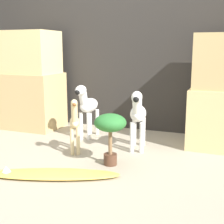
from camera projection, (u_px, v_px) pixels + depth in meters
The scene contains 8 objects.
ground_plane at pixel (75, 168), 2.76m from camera, with size 14.00×14.00×0.00m, color #9E937F.
wall_back at pixel (130, 43), 3.94m from camera, with size 6.40×0.08×2.20m.
rock_pillar_left at pixel (32, 83), 4.06m from camera, with size 0.73×0.55×1.26m.
zebra_right at pixel (138, 113), 3.16m from camera, with size 0.23×0.50×0.64m.
zebra_left at pixel (87, 105), 3.62m from camera, with size 0.16×0.49×0.64m.
giraffe_figurine at pixel (75, 123), 3.10m from camera, with size 0.26×0.39×0.57m.
potted_palm_front at pixel (110, 127), 2.77m from camera, with size 0.29×0.29×0.47m.
surfboard at pixel (52, 174), 2.57m from camera, with size 1.13×0.60×0.09m.
Camera 1 is at (1.25, -2.31, 1.04)m, focal length 50.00 mm.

